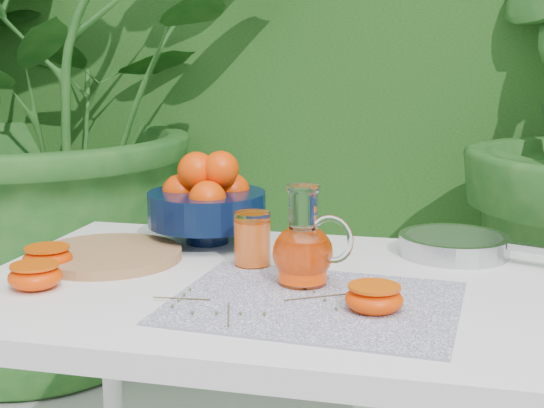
% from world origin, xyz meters
% --- Properties ---
extents(hedge_backdrop, '(8.00, 1.65, 2.50)m').
position_xyz_m(hedge_backdrop, '(0.06, 2.06, 1.19)').
color(hedge_backdrop, '#224F16').
rests_on(hedge_backdrop, ground).
extents(potted_plant_left, '(2.82, 2.82, 2.00)m').
position_xyz_m(potted_plant_left, '(-1.09, 1.25, 1.00)').
color(potted_plant_left, '#1E591E').
rests_on(potted_plant_left, ground).
extents(white_table, '(1.00, 0.70, 0.75)m').
position_xyz_m(white_table, '(0.07, -0.04, 0.67)').
color(white_table, white).
rests_on(white_table, ground).
extents(placemat, '(0.46, 0.37, 0.00)m').
position_xyz_m(placemat, '(0.16, -0.14, 0.75)').
color(placemat, '#0D0F4A').
rests_on(placemat, white_table).
extents(cutting_board, '(0.30, 0.30, 0.02)m').
position_xyz_m(cutting_board, '(-0.26, 0.02, 0.76)').
color(cutting_board, '#A8764B').
rests_on(cutting_board, white_table).
extents(fruit_bowl, '(0.31, 0.31, 0.19)m').
position_xyz_m(fruit_bowl, '(-0.12, 0.19, 0.84)').
color(fruit_bowl, black).
rests_on(fruit_bowl, white_table).
extents(juice_pitcher, '(0.15, 0.13, 0.17)m').
position_xyz_m(juice_pitcher, '(0.13, -0.05, 0.81)').
color(juice_pitcher, white).
rests_on(juice_pitcher, white_table).
extents(juice_tumbler, '(0.08, 0.08, 0.10)m').
position_xyz_m(juice_tumbler, '(0.02, 0.04, 0.80)').
color(juice_tumbler, white).
rests_on(juice_tumbler, white_table).
extents(saute_pan, '(0.38, 0.27, 0.04)m').
position_xyz_m(saute_pan, '(0.38, 0.21, 0.77)').
color(saute_pan, '#B3B3B8').
rests_on(saute_pan, white_table).
extents(orange_halves, '(0.70, 0.21, 0.04)m').
position_xyz_m(orange_halves, '(-0.13, -0.13, 0.77)').
color(orange_halves, '#FD4F02').
rests_on(orange_halves, white_table).
extents(thyme_sprigs, '(0.31, 0.22, 0.01)m').
position_xyz_m(thyme_sprigs, '(0.06, -0.18, 0.76)').
color(thyme_sprigs, brown).
rests_on(thyme_sprigs, white_table).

